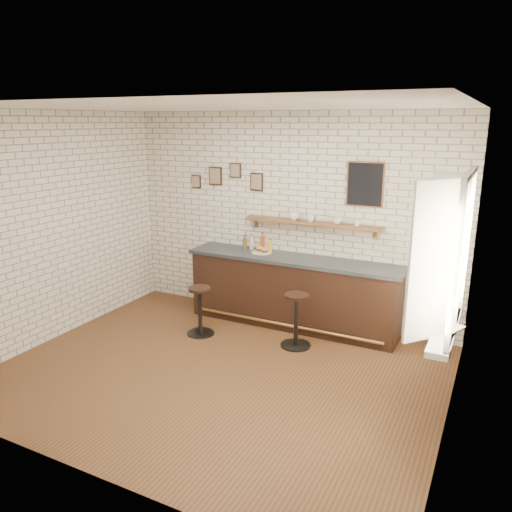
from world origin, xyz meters
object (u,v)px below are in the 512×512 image
Objects in this scene: shelf_cup_d at (357,223)px; sandwich_plate at (262,252)px; condiment_bottle_yellow at (270,246)px; book_upper at (443,325)px; bitters_bottle_brown at (245,243)px; bitters_bottle_white at (252,243)px; book_lower at (443,327)px; bar_stool_right at (296,319)px; bar_stool_left at (200,309)px; bar_counter at (293,292)px; bitters_bottle_amber at (263,243)px; shelf_cup_b at (311,218)px; ciabatta_sandwich at (262,250)px; shelf_cup_a at (294,216)px; shelf_cup_c at (337,221)px.

sandwich_plate is at bearing 152.33° from shelf_cup_d.
condiment_bottle_yellow is 0.83× the size of book_upper.
shelf_cup_d reaches higher than bitters_bottle_brown.
bitters_bottle_white is 3.32m from book_lower.
bitters_bottle_brown is at bearing 145.88° from bar_stool_right.
book_upper is at bearing -10.51° from bar_stool_left.
bar_counter reaches higher than bar_stool_right.
shelf_cup_b is at bearing 4.04° from bitters_bottle_amber.
shelf_cup_a is at bearing 21.91° from ciabatta_sandwich.
bar_counter is 11.07× the size of sandwich_plate.
bar_counter is at bearing 158.88° from shelf_cup_d.
bitters_bottle_amber is at bearing 129.42° from book_lower.
condiment_bottle_yellow is (0.12, 0.00, -0.03)m from bitters_bottle_amber.
ciabatta_sandwich is 1.14× the size of book_lower.
shelf_cup_b reaches higher than bitters_bottle_brown.
sandwich_plate is 3.10× the size of shelf_cup_d.
bar_counter is at bearing 116.33° from bar_stool_right.
bitters_bottle_white is 1.29m from bar_stool_left.
bitters_bottle_brown is 0.11m from bitters_bottle_white.
bitters_bottle_white is 3.32m from book_upper.
ciabatta_sandwich is at bearing -26.55° from bitters_bottle_white.
condiment_bottle_yellow is (-0.43, 0.15, 0.58)m from bar_counter.
book_lower is (3.01, -1.60, -0.15)m from bitters_bottle_brown.
bar_counter is 13.39× the size of bitters_bottle_white.
book_upper is at bearing -85.91° from shelf_cup_d.
sandwich_plate is 0.27m from bitters_bottle_white.
shelf_cup_c is at bearing -35.80° from shelf_cup_a.
condiment_bottle_yellow is 0.28× the size of bar_stool_left.
shelf_cup_b reaches higher than bar_counter.
shelf_cup_d reaches higher than bar_stool_left.
book_lower is at bearing -72.17° from shelf_cup_a.
shelf_cup_d reaches higher than bar_stool_right.
shelf_cup_d is 0.39× the size of book_upper.
bitters_bottle_white is at bearing 131.02° from book_lower.
shelf_cup_b is 0.46× the size of book_upper.
book_upper is (0.00, -0.00, 0.02)m from book_lower.
ciabatta_sandwich is at bearing 174.63° from book_upper.
sandwich_plate is at bearing -27.53° from bitters_bottle_white.
bitters_bottle_amber is 2.05× the size of shelf_cup_a.
bitters_bottle_amber reaches higher than bar_counter.
shelf_cup_c is (0.64, 0.00, -0.01)m from shelf_cup_a.
book_upper is at bearing -72.24° from shelf_cup_a.
shelf_cup_c reaches higher than shelf_cup_d.
sandwich_plate is 2.30× the size of shelf_cup_c.
shelf_cup_c is at bearing 8.96° from sandwich_plate.
ciabatta_sandwich is at bearing 130.81° from book_lower.
sandwich_plate is 1.36× the size of bitters_bottle_brown.
bitters_bottle_amber is 1.35m from bar_stool_left.
sandwich_plate is 0.71m from shelf_cup_a.
book_upper reaches higher than bar_stool_left.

